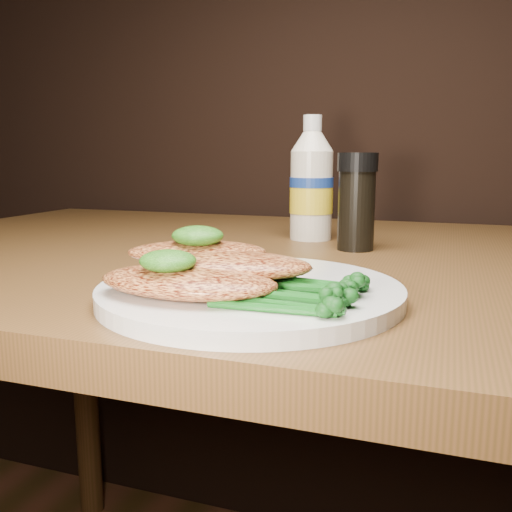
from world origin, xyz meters
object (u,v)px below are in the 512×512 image
(dining_table, at_px, (247,493))
(mayo_bottle, at_px, (312,178))
(plate, at_px, (250,292))
(pepper_grinder, at_px, (357,202))

(dining_table, height_order, mayo_bottle, mayo_bottle)
(dining_table, bearing_deg, mayo_bottle, 62.57)
(plate, xyz_separation_m, pepper_grinder, (0.05, 0.30, 0.06))
(dining_table, xyz_separation_m, mayo_bottle, (0.06, 0.12, 0.47))
(dining_table, height_order, plate, plate)
(dining_table, relative_size, mayo_bottle, 6.40)
(plate, bearing_deg, mayo_bottle, 95.30)
(mayo_bottle, bearing_deg, dining_table, -117.43)
(plate, height_order, pepper_grinder, pepper_grinder)
(pepper_grinder, bearing_deg, mayo_bottle, 137.22)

